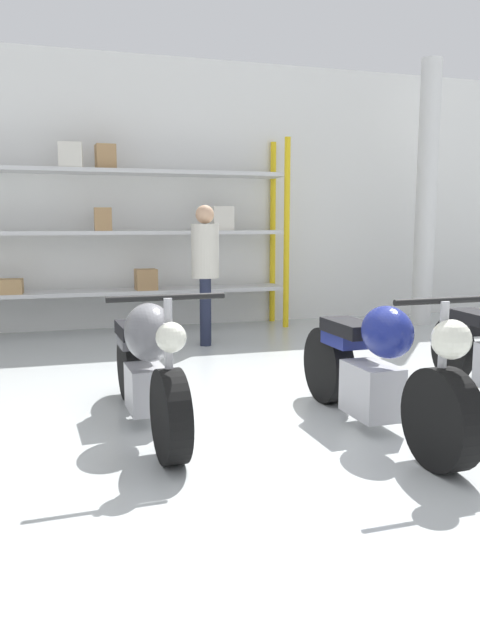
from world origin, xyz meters
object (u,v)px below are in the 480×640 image
shelving_rack (100,229)px  person_browsing (205,264)px  motorcycle_blue (378,370)px  motorcycle_grey (147,364)px

shelving_rack → person_browsing: (1.09, -1.15, -0.40)m
shelving_rack → person_browsing: shelving_rack is taller
shelving_rack → motorcycle_blue: size_ratio=2.41×
motorcycle_blue → person_browsing: 3.44m
motorcycle_blue → shelving_rack: bearing=-163.3°
motorcycle_grey → shelving_rack: bearing=177.5°
motorcycle_grey → motorcycle_blue: motorcycle_grey is taller
person_browsing → shelving_rack: bearing=-31.2°
motorcycle_grey → motorcycle_blue: size_ratio=0.97×
motorcycle_blue → person_browsing: bearing=-174.9°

